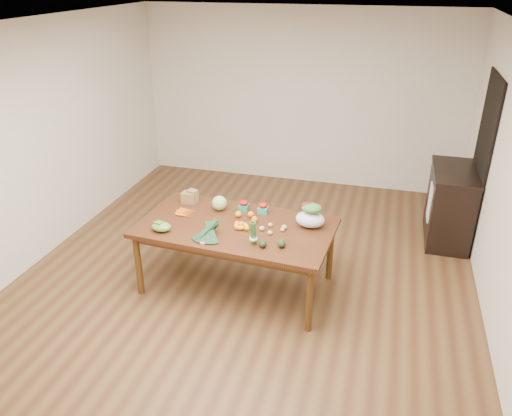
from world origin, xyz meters
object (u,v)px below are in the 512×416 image
(cabinet, at_px, (450,205))
(paper_bag, at_px, (189,196))
(cabbage, at_px, (219,203))
(mandarin_cluster, at_px, (241,225))
(dining_table, at_px, (237,256))
(kale_bunch, at_px, (207,232))
(salad_bag, at_px, (310,216))
(asparagus_bundle, at_px, (253,233))

(cabinet, distance_m, paper_bag, 3.27)
(cabbage, distance_m, mandarin_cluster, 0.51)
(dining_table, bearing_deg, mandarin_cluster, -34.07)
(cabbage, bearing_deg, kale_bunch, -81.38)
(cabinet, relative_size, paper_bag, 4.75)
(dining_table, height_order, paper_bag, paper_bag)
(dining_table, xyz_separation_m, paper_bag, (-0.68, 0.39, 0.45))
(mandarin_cluster, relative_size, kale_bunch, 0.45)
(paper_bag, bearing_deg, kale_bunch, -56.57)
(paper_bag, distance_m, salad_bag, 1.44)
(asparagus_bundle, height_order, salad_bag, asparagus_bundle)
(cabinet, height_order, salad_bag, salad_bag)
(cabbage, distance_m, kale_bunch, 0.67)
(paper_bag, distance_m, asparagus_bundle, 1.21)
(dining_table, xyz_separation_m, asparagus_bundle, (0.28, -0.34, 0.50))
(mandarin_cluster, bearing_deg, asparagus_bundle, -53.18)
(cabinet, height_order, kale_bunch, cabinet)
(cabbage, distance_m, asparagus_bundle, 0.85)
(dining_table, height_order, kale_bunch, kale_bunch)
(cabinet, height_order, paper_bag, cabinet)
(cabinet, bearing_deg, mandarin_cluster, -140.49)
(dining_table, bearing_deg, cabbage, 137.62)
(dining_table, distance_m, asparagus_bundle, 0.67)
(paper_bag, bearing_deg, cabinet, 24.81)
(dining_table, height_order, cabinet, cabinet)
(mandarin_cluster, distance_m, asparagus_bundle, 0.36)
(paper_bag, height_order, cabbage, cabbage)
(cabinet, xyz_separation_m, salad_bag, (-1.52, -1.58, 0.40))
(cabbage, distance_m, salad_bag, 1.04)
(dining_table, xyz_separation_m, salad_bag, (0.75, 0.18, 0.49))
(salad_bag, bearing_deg, kale_bunch, -149.83)
(salad_bag, bearing_deg, mandarin_cluster, -160.71)
(cabinet, relative_size, cabbage, 6.21)
(dining_table, height_order, salad_bag, salad_bag)
(cabbage, bearing_deg, dining_table, -46.24)
(mandarin_cluster, bearing_deg, kale_bunch, -130.30)
(cabinet, relative_size, salad_bag, 3.39)
(cabbage, relative_size, mandarin_cluster, 0.91)
(dining_table, relative_size, paper_bag, 9.35)
(mandarin_cluster, bearing_deg, paper_bag, 149.51)
(paper_bag, relative_size, cabbage, 1.31)
(dining_table, bearing_deg, salad_bag, 17.13)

